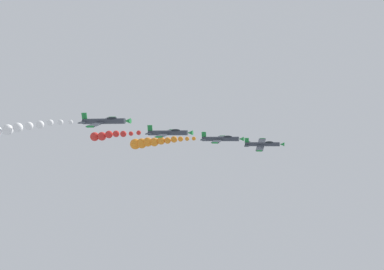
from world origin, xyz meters
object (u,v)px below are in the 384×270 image
object	(u,v)px
airplane_left_inner	(221,139)
airplane_right_inner	(169,133)
airplane_left_outer	(104,121)
airplane_lead	(263,144)

from	to	relation	value
airplane_left_inner	airplane_right_inner	xyz separation A→B (m)	(12.27, -9.32, 1.32)
airplane_left_inner	airplane_left_outer	distance (m)	30.80
airplane_lead	airplane_right_inner	size ratio (longest dim) A/B	1.00
airplane_lead	airplane_left_outer	xyz separation A→B (m)	(36.20, -27.41, 4.84)
airplane_right_inner	airplane_left_inner	bearing A→B (deg)	142.77
airplane_left_inner	airplane_right_inner	size ratio (longest dim) A/B	1.00
airplane_left_inner	airplane_left_outer	xyz separation A→B (m)	(24.44, -18.42, 3.45)
airplane_right_inner	airplane_left_outer	world-z (taller)	airplane_left_outer
airplane_lead	airplane_right_inner	world-z (taller)	airplane_right_inner
airplane_lead	airplane_left_inner	world-z (taller)	airplane_left_inner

